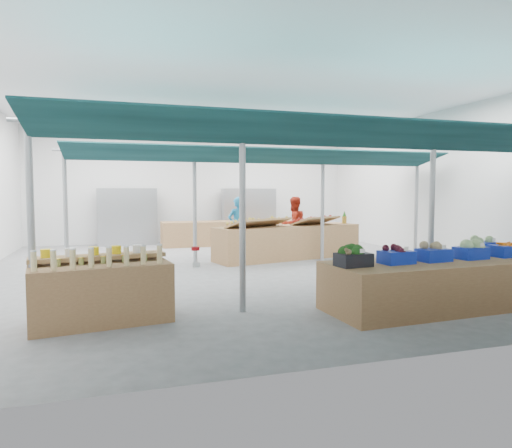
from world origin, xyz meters
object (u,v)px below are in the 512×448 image
(crate_stack, at_px, (497,264))
(vendor_right, at_px, (294,225))
(bottle_shelf, at_px, (101,291))
(veg_counter, at_px, (444,284))
(fruit_counter, at_px, (288,242))
(vendor_left, at_px, (238,226))

(crate_stack, relative_size, vendor_right, 0.34)
(bottle_shelf, bearing_deg, veg_counter, -15.94)
(veg_counter, bearing_deg, fruit_counter, 91.21)
(crate_stack, height_order, vendor_right, vendor_right)
(bottle_shelf, height_order, vendor_right, vendor_right)
(fruit_counter, bearing_deg, veg_counter, -99.05)
(bottle_shelf, distance_m, vendor_left, 7.29)
(bottle_shelf, height_order, vendor_left, vendor_left)
(crate_stack, bearing_deg, vendor_left, 132.00)
(bottle_shelf, relative_size, vendor_left, 1.16)
(bottle_shelf, height_order, crate_stack, bottle_shelf)
(veg_counter, xyz_separation_m, crate_stack, (2.98, 1.89, -0.09))
(bottle_shelf, xyz_separation_m, vendor_right, (5.50, 6.27, 0.41))
(veg_counter, bearing_deg, bottle_shelf, 169.13)
(fruit_counter, height_order, vendor_right, vendor_right)
(vendor_right, bearing_deg, crate_stack, 105.52)
(crate_stack, xyz_separation_m, vendor_right, (-2.81, 5.12, 0.57))
(vendor_right, bearing_deg, vendor_left, -13.24)
(crate_stack, bearing_deg, fruit_counter, 130.31)
(fruit_counter, relative_size, vendor_left, 2.50)
(bottle_shelf, xyz_separation_m, vendor_left, (3.70, 6.27, 0.41))
(veg_counter, xyz_separation_m, fruit_counter, (-0.43, 5.91, 0.08))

